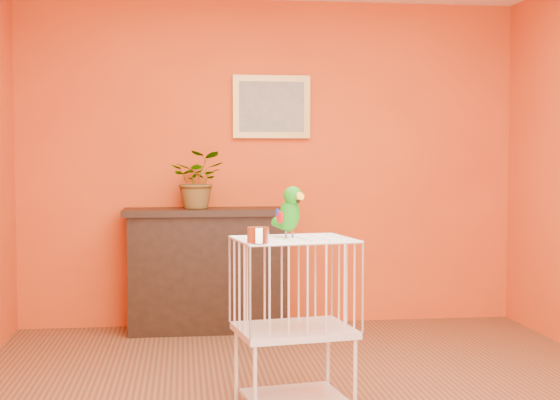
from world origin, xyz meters
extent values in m
plane|color=#DE4E14|center=(0.00, 2.25, 1.30)|extent=(4.00, 0.00, 4.00)
plane|color=#DE4E14|center=(0.00, -2.25, 1.30)|extent=(4.00, 0.00, 4.00)
cube|color=black|center=(-0.52, 2.03, 0.45)|extent=(1.20, 0.40, 0.90)
cube|color=black|center=(-0.52, 2.03, 0.93)|extent=(1.28, 0.46, 0.05)
cube|color=black|center=(-0.52, 1.85, 0.45)|extent=(0.84, 0.02, 0.45)
cube|color=maroon|center=(-0.77, 1.98, 0.35)|extent=(0.05, 0.18, 0.28)
cube|color=#2A4824|center=(-0.69, 1.98, 0.35)|extent=(0.05, 0.18, 0.28)
cube|color=maroon|center=(-0.60, 1.98, 0.35)|extent=(0.05, 0.18, 0.28)
cube|color=#2A4824|center=(-0.50, 1.98, 0.35)|extent=(0.05, 0.18, 0.28)
cube|color=maroon|center=(-0.40, 1.98, 0.35)|extent=(0.05, 0.18, 0.28)
imported|color=#26722D|center=(-0.59, 2.04, 1.12)|extent=(0.44, 0.48, 0.35)
cube|color=#B68B41|center=(0.00, 2.22, 1.75)|extent=(0.62, 0.03, 0.50)
cube|color=gray|center=(0.00, 2.21, 1.75)|extent=(0.52, 0.01, 0.40)
cube|color=white|center=(-0.13, 0.04, 0.07)|extent=(0.56, 0.46, 0.02)
cube|color=white|center=(-0.13, 0.04, 0.43)|extent=(0.66, 0.54, 0.04)
cube|color=white|center=(-0.13, 0.04, 0.91)|extent=(0.66, 0.54, 0.01)
cylinder|color=white|center=(-0.36, -0.21, 0.20)|extent=(0.02, 0.02, 0.41)
cylinder|color=white|center=(0.17, -0.12, 0.20)|extent=(0.02, 0.02, 0.41)
cylinder|color=white|center=(-0.43, 0.20, 0.20)|extent=(0.02, 0.02, 0.41)
cylinder|color=white|center=(0.10, 0.28, 0.20)|extent=(0.02, 0.02, 0.41)
cylinder|color=silver|center=(-0.34, -0.19, 0.96)|extent=(0.11, 0.11, 0.08)
cylinder|color=#59544C|center=(-0.17, 0.07, 0.93)|extent=(0.01, 0.01, 0.04)
cylinder|color=#59544C|center=(-0.13, 0.09, 0.93)|extent=(0.01, 0.01, 0.04)
ellipsoid|color=#07880D|center=(-0.15, 0.08, 1.04)|extent=(0.17, 0.18, 0.20)
ellipsoid|color=#07880D|center=(-0.13, 0.05, 1.14)|extent=(0.13, 0.14, 0.10)
cone|color=orange|center=(-0.11, 0.01, 1.13)|extent=(0.07, 0.08, 0.06)
cone|color=black|center=(-0.12, 0.02, 1.11)|extent=(0.03, 0.03, 0.03)
sphere|color=black|center=(-0.16, 0.02, 1.15)|extent=(0.01, 0.01, 0.01)
sphere|color=black|center=(-0.10, 0.06, 1.15)|extent=(0.01, 0.01, 0.01)
ellipsoid|color=#A50C0C|center=(-0.20, 0.06, 1.03)|extent=(0.05, 0.06, 0.07)
ellipsoid|color=navy|center=(-0.11, 0.12, 1.03)|extent=(0.05, 0.06, 0.07)
cone|color=#07880D|center=(-0.18, 0.14, 0.97)|extent=(0.12, 0.15, 0.11)
camera|label=1|loc=(-0.71, -3.99, 1.33)|focal=50.00mm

